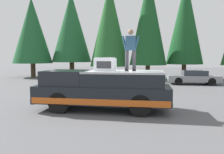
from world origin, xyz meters
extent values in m
plane|color=#565659|center=(0.00, 0.00, 0.00)|extent=(90.00, 90.00, 0.00)
cube|color=black|center=(-0.30, 0.57, 0.70)|extent=(2.00, 5.50, 0.70)
cube|color=#CC5619|center=(-0.30, 0.57, 0.51)|extent=(2.01, 5.39, 0.24)
cube|color=black|center=(-0.30, 2.08, 1.35)|extent=(1.84, 1.87, 0.60)
cube|color=black|center=(-0.30, -0.31, 1.31)|extent=(1.92, 3.19, 0.52)
cube|color=#A8AAAF|center=(-0.30, -0.31, 1.61)|extent=(1.94, 3.19, 0.08)
cube|color=#232326|center=(-0.30, 3.26, 0.43)|extent=(1.96, 0.16, 0.20)
cube|color=#B2B5BA|center=(-0.30, -2.12, 0.43)|extent=(1.96, 0.16, 0.20)
cylinder|color=black|center=(-1.15, 2.16, 0.42)|extent=(0.30, 0.84, 0.84)
cylinder|color=black|center=(0.55, 2.16, 0.42)|extent=(0.30, 0.84, 0.84)
cylinder|color=black|center=(-1.15, -1.03, 0.42)|extent=(0.30, 0.84, 0.84)
cylinder|color=black|center=(0.55, -1.03, 0.42)|extent=(0.30, 0.84, 0.84)
cube|color=silver|center=(-0.39, 0.45, 1.91)|extent=(0.64, 0.84, 0.52)
cube|color=#2D2D30|center=(-0.72, 0.45, 1.91)|extent=(0.01, 0.59, 0.29)
cube|color=#99999E|center=(-0.39, 0.45, 2.19)|extent=(0.58, 0.76, 0.04)
cylinder|color=#333338|center=(-0.29, -0.73, 2.07)|extent=(0.15, 0.15, 0.84)
cube|color=black|center=(-0.33, -0.73, 1.69)|extent=(0.26, 0.11, 0.08)
cylinder|color=#333338|center=(-0.29, -0.43, 2.07)|extent=(0.15, 0.15, 0.84)
cube|color=black|center=(-0.33, -0.43, 1.69)|extent=(0.26, 0.11, 0.08)
cube|color=#335B7A|center=(-0.29, -0.58, 2.78)|extent=(0.24, 0.40, 0.58)
sphere|color=#A37A5B|center=(-0.29, -0.58, 3.23)|extent=(0.22, 0.22, 0.22)
cylinder|color=#335B7A|center=(-0.32, -0.82, 2.78)|extent=(0.09, 0.23, 0.58)
cylinder|color=#335B7A|center=(-0.32, -0.33, 2.78)|extent=(0.09, 0.23, 0.58)
cube|color=gray|center=(9.89, -4.98, 0.49)|extent=(1.64, 4.10, 0.50)
cube|color=#282D38|center=(9.89, -5.08, 0.95)|extent=(1.31, 1.89, 0.42)
cylinder|color=black|center=(9.17, -3.71, 0.31)|extent=(0.20, 0.62, 0.62)
cylinder|color=black|center=(10.61, -3.71, 0.31)|extent=(0.20, 0.62, 0.62)
cylinder|color=black|center=(9.17, -6.25, 0.31)|extent=(0.20, 0.62, 0.62)
cylinder|color=black|center=(10.61, -6.25, 0.31)|extent=(0.20, 0.62, 0.62)
cylinder|color=#4C3826|center=(15.27, -5.01, 0.77)|extent=(0.46, 0.46, 1.53)
cone|color=#194C23|center=(15.27, -5.01, 6.05)|extent=(3.81, 3.81, 9.02)
cylinder|color=#4C3826|center=(13.90, -1.22, 0.73)|extent=(0.45, 0.45, 1.47)
cone|color=#194C23|center=(13.90, -1.22, 6.09)|extent=(3.76, 3.76, 9.24)
cylinder|color=#4C3826|center=(14.50, 2.87, 0.64)|extent=(0.50, 0.50, 1.29)
cone|color=#235B28|center=(14.50, 2.87, 5.78)|extent=(4.15, 4.15, 8.98)
cylinder|color=#4C3826|center=(16.01, 7.66, 0.85)|extent=(0.55, 0.55, 1.71)
cone|color=#1E562D|center=(16.01, 7.66, 5.76)|extent=(4.59, 4.59, 8.11)
cylinder|color=#4C3826|center=(14.45, 11.76, 0.79)|extent=(0.53, 0.53, 1.58)
cone|color=#1E562D|center=(14.45, 11.76, 5.27)|extent=(4.39, 4.39, 7.37)
camera|label=1|loc=(-9.47, -1.31, 2.18)|focal=36.04mm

